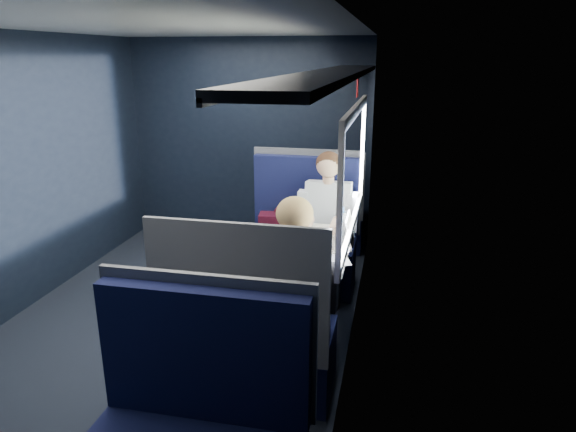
% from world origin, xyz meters
% --- Properties ---
extents(ground, '(2.80, 4.20, 0.01)m').
position_xyz_m(ground, '(0.00, 0.00, -0.01)').
color(ground, black).
extents(room_shell, '(3.00, 4.40, 2.40)m').
position_xyz_m(room_shell, '(0.02, 0.00, 1.48)').
color(room_shell, black).
rests_on(room_shell, ground).
extents(table, '(0.62, 1.00, 0.74)m').
position_xyz_m(table, '(1.03, 0.00, 0.66)').
color(table, '#54565E').
rests_on(table, ground).
extents(seat_bay_near, '(1.04, 0.62, 1.26)m').
position_xyz_m(seat_bay_near, '(0.84, 0.87, 0.42)').
color(seat_bay_near, black).
rests_on(seat_bay_near, ground).
extents(seat_bay_far, '(1.04, 0.62, 1.26)m').
position_xyz_m(seat_bay_far, '(0.85, -0.87, 0.41)').
color(seat_bay_far, black).
rests_on(seat_bay_far, ground).
extents(seat_row_front, '(1.04, 0.51, 1.16)m').
position_xyz_m(seat_row_front, '(0.85, 1.80, 0.41)').
color(seat_row_front, black).
rests_on(seat_row_front, ground).
extents(man, '(0.53, 0.56, 1.32)m').
position_xyz_m(man, '(1.10, 0.70, 0.72)').
color(man, black).
rests_on(man, ground).
extents(woman, '(0.53, 0.56, 1.32)m').
position_xyz_m(woman, '(1.10, -0.71, 0.73)').
color(woman, black).
rests_on(woman, ground).
extents(papers, '(0.70, 0.83, 0.01)m').
position_xyz_m(papers, '(1.07, -0.11, 0.74)').
color(papers, white).
rests_on(papers, table).
extents(laptop, '(0.25, 0.33, 0.24)m').
position_xyz_m(laptop, '(1.31, -0.00, 0.81)').
color(laptop, silver).
rests_on(laptop, table).
extents(bottle_small, '(0.07, 0.07, 0.23)m').
position_xyz_m(bottle_small, '(1.28, 0.25, 0.84)').
color(bottle_small, silver).
rests_on(bottle_small, table).
extents(cup, '(0.07, 0.07, 0.09)m').
position_xyz_m(cup, '(1.33, 0.44, 0.78)').
color(cup, white).
rests_on(cup, table).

